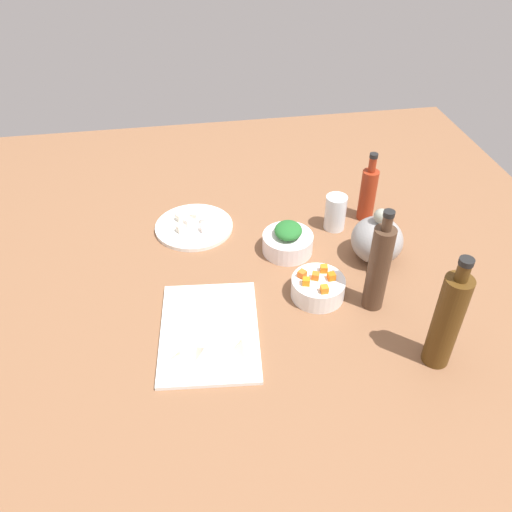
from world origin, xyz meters
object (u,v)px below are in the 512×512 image
Objects in this scene: bottle_0 at (379,267)px; teapot at (378,240)px; plate_tofu at (194,227)px; bottle_2 at (368,193)px; bottle_1 at (447,320)px; bowl_greens at (288,243)px; bowl_carrots at (318,288)px; drinking_glass_0 at (335,212)px; cutting_board at (209,331)px.

teapot is at bearing 158.39° from bottle_0.
bottle_2 is (2.82, 52.01, 8.22)cm from plate_tofu.
bowl_greens is at bearing -150.86° from bottle_1.
bottle_1 is (24.46, 20.68, 9.91)cm from bowl_carrots.
bottle_2 reaches higher than drinking_glass_0.
drinking_glass_0 is (-36.28, 40.76, 4.86)cm from cutting_board.
bottle_1 reaches higher than teapot.
bottle_0 is at bearing -21.61° from teapot.
drinking_glass_0 is at bearing 156.08° from bowl_carrots.
bowl_carrots is at bearing 40.09° from plate_tofu.
cutting_board is 36.95cm from bowl_greens.
bottle_0 is 0.96× the size of bottle_1.
bottle_2 reaches higher than plate_tofu.
plate_tofu is 1.63× the size of bowl_greens.
cutting_board is 1.38× the size of plate_tofu.
bowl_greens is 18.57cm from drinking_glass_0.
teapot is at bearing 23.19° from drinking_glass_0.
teapot is 17.76cm from drinking_glass_0.
bottle_2 is at bearing 86.90° from plate_tofu.
bottle_0 is 34.02cm from drinking_glass_0.
bowl_greens is at bearing -107.90° from teapot.
drinking_glass_0 reaches higher than bowl_carrots.
plate_tofu is (-42.56, -0.59, 0.10)cm from cutting_board.
bottle_0 is (-2.95, 40.99, 11.64)cm from cutting_board.
bowl_greens is 30.09cm from bottle_2.
cutting_board is 1.98× the size of teapot.
bottle_2 is (-55.98, 2.43, -3.75)cm from bottle_1.
bottle_0 reaches higher than bottle_2.
bowl_greens is 50.97cm from bottle_1.
bottle_1 is (43.68, 24.35, 9.85)cm from bowl_greens.
plate_tofu is 0.79× the size of bottle_1.
bowl_greens is 24.55cm from teapot.
plate_tofu is 52.73cm from bottle_2.
plate_tofu is at bearing -139.91° from bowl_carrots.
cutting_board is 42.71cm from bottle_0.
bottle_2 is at bearing 127.70° from cutting_board.
bottle_1 reaches higher than cutting_board.
bottle_1 is (16.23, 48.99, 12.07)cm from cutting_board.
teapot is (-11.76, 19.42, 3.76)cm from bowl_carrots.
bowl_greens is at bearing -65.34° from bottle_2.
bottle_2 reaches higher than cutting_board.
teapot is (7.46, 23.10, 3.70)cm from bowl_greens.
bowl_greens is 0.65× the size of bottle_2.
teapot is 36.76cm from bottle_1.
cutting_board is 65.52cm from bottle_2.
plate_tofu is at bearing -139.86° from bottle_1.
bottle_1 is at bearing 22.65° from bottle_0.
bottle_2 is (-12.29, 26.78, 6.10)cm from bowl_greens.
drinking_glass_0 is at bearing -72.01° from bottle_2.
bowl_carrots is at bearing -36.24° from bottle_2.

